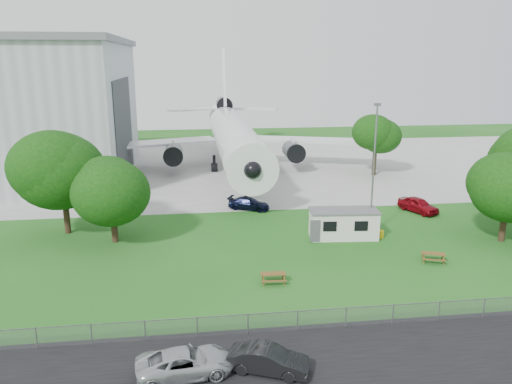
{
  "coord_description": "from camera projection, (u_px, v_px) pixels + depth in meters",
  "views": [
    {
      "loc": [
        -7.97,
        -35.86,
        15.88
      ],
      "look_at": [
        -2.23,
        8.0,
        4.0
      ],
      "focal_mm": 35.0,
      "sensor_mm": 36.0,
      "label": 1
    }
  ],
  "objects": [
    {
      "name": "car_apron_van",
      "position": [
        249.0,
        204.0,
        54.0
      ],
      "size": [
        4.86,
        3.52,
        1.31
      ],
      "primitive_type": "imported",
      "rotation": [
        0.0,
        0.0,
        1.15
      ],
      "color": "black",
      "rests_on": "ground"
    },
    {
      "name": "asphalt_strip",
      "position": [
        347.0,
        361.0,
        27.01
      ],
      "size": [
        120.0,
        8.0,
        0.02
      ],
      "primitive_type": "cube",
      "color": "black",
      "rests_on": "ground"
    },
    {
      "name": "picnic_west",
      "position": [
        273.0,
        283.0,
        36.46
      ],
      "size": [
        1.87,
        1.58,
        0.76
      ],
      "primitive_type": null,
      "rotation": [
        0.0,
        0.0,
        -0.05
      ],
      "color": "brown",
      "rests_on": "ground"
    },
    {
      "name": "car_ne_sedan",
      "position": [
        510.0,
        199.0,
        55.28
      ],
      "size": [
        2.32,
        4.75,
        1.5
      ],
      "primitive_type": "imported",
      "rotation": [
        0.0,
        0.0,
        -0.17
      ],
      "color": "#BABDC2",
      "rests_on": "ground"
    },
    {
      "name": "concrete_apron",
      "position": [
        245.0,
        166.0,
        75.84
      ],
      "size": [
        120.0,
        46.0,
        0.03
      ],
      "primitive_type": "cube",
      "color": "#B7B7B2",
      "rests_on": "ground"
    },
    {
      "name": "ground",
      "position": [
        297.0,
        266.0,
        39.46
      ],
      "size": [
        160.0,
        160.0,
        0.0
      ],
      "primitive_type": "plane",
      "color": "#317226"
    },
    {
      "name": "car_west_estate",
      "position": [
        185.0,
        363.0,
        25.67
      ],
      "size": [
        5.31,
        2.99,
        1.4
      ],
      "primitive_type": "imported",
      "rotation": [
        0.0,
        0.0,
        1.71
      ],
      "color": "#AEB1B6",
      "rests_on": "ground"
    },
    {
      "name": "lamp_mast",
      "position": [
        373.0,
        172.0,
        44.87
      ],
      "size": [
        0.16,
        0.16,
        12.0
      ],
      "primitive_type": "cylinder",
      "color": "slate",
      "rests_on": "ground"
    },
    {
      "name": "car_centre_sedan",
      "position": [
        269.0,
        360.0,
        25.92
      ],
      "size": [
        4.5,
        2.94,
        1.4
      ],
      "primitive_type": "imported",
      "rotation": [
        0.0,
        0.0,
        1.19
      ],
      "color": "black",
      "rests_on": "ground"
    },
    {
      "name": "fence",
      "position": [
        329.0,
        328.0,
        30.36
      ],
      "size": [
        58.0,
        0.04,
        1.3
      ],
      "primitive_type": "cube",
      "color": "gray",
      "rests_on": "ground"
    },
    {
      "name": "tree_east_front",
      "position": [
        509.0,
        185.0,
        43.49
      ],
      "size": [
        7.05,
        7.05,
        8.72
      ],
      "color": "#382619",
      "rests_on": "ground"
    },
    {
      "name": "tree_far_apron",
      "position": [
        376.0,
        135.0,
        68.67
      ],
      "size": [
        6.16,
        6.16,
        8.74
      ],
      "color": "#382619",
      "rests_on": "ground"
    },
    {
      "name": "tree_west_big",
      "position": [
        62.0,
        170.0,
        45.34
      ],
      "size": [
        8.66,
        8.66,
        10.39
      ],
      "color": "#382619",
      "rests_on": "ground"
    },
    {
      "name": "site_cabin",
      "position": [
        344.0,
        224.0,
        45.42
      ],
      "size": [
        6.85,
        3.22,
        2.62
      ],
      "color": "silver",
      "rests_on": "ground"
    },
    {
      "name": "airliner",
      "position": [
        233.0,
        134.0,
        72.18
      ],
      "size": [
        46.36,
        47.73,
        17.69
      ],
      "color": "white",
      "rests_on": "ground"
    },
    {
      "name": "tree_west_small",
      "position": [
        111.0,
        188.0,
        43.37
      ],
      "size": [
        6.98,
        6.98,
        8.48
      ],
      "color": "#382619",
      "rests_on": "ground"
    },
    {
      "name": "car_ne_hatch",
      "position": [
        418.0,
        205.0,
        53.05
      ],
      "size": [
        3.59,
        4.94,
        1.56
      ],
      "primitive_type": "imported",
      "rotation": [
        0.0,
        0.0,
        0.43
      ],
      "color": "maroon",
      "rests_on": "ground"
    },
    {
      "name": "picnic_east",
      "position": [
        433.0,
        262.0,
        40.21
      ],
      "size": [
        2.19,
        2.0,
        0.76
      ],
      "primitive_type": null,
      "rotation": [
        0.0,
        0.0,
        -0.33
      ],
      "color": "brown",
      "rests_on": "ground"
    }
  ]
}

